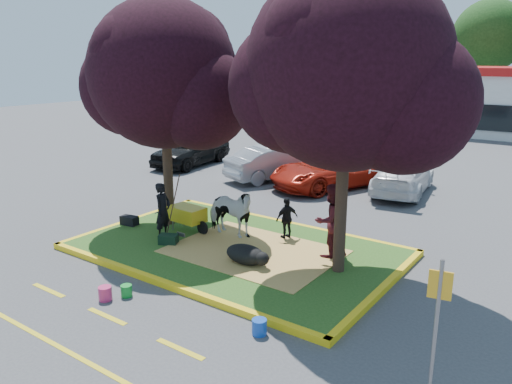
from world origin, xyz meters
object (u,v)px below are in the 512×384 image
Objects in this scene: calf at (246,254)px; car_black at (191,149)px; car_silver at (274,163)px; cow at (229,212)px; bucket_blue at (259,327)px; handler at (163,211)px; bucket_green at (126,291)px; sign_post at (437,320)px; wheelbarrow at (188,214)px; bucket_pink at (105,293)px.

car_black is at bearing 149.32° from calf.
car_black is 1.09× the size of car_silver.
cow is 5.02m from bucket_blue.
handler is (-1.43, -1.14, 0.08)m from cow.
handler reaches higher than bucket_green.
cow is at bearing 135.48° from car_silver.
car_silver reaches higher than bucket_green.
car_silver is at bearing 0.05° from handler.
sign_post is 7.71× the size of bucket_blue.
car_black is at bearing 136.06° from wheelbarrow.
car_silver is (-3.35, 10.90, 0.57)m from bucket_green.
cow reaches higher than car_silver.
calf is at bearing -104.58° from handler.
calf is at bearing -15.02° from wheelbarrow.
cow is 0.71× the size of sign_post.
handler reaches higher than car_black.
cow is 4.38m from bucket_pink.
cow reaches higher than bucket_pink.
cow reaches higher than wheelbarrow.
bucket_green is 0.06× the size of car_silver.
car_silver reaches higher than wheelbarrow.
bucket_pink is (-1.48, -3.02, -0.23)m from calf.
wheelbarrow is at bearing 171.72° from calf.
wheelbarrow is 8.68m from sign_post.
car_black is at bearing 47.64° from cow.
car_silver is (-1.79, 7.28, 0.06)m from wheelbarrow.
cow reaches higher than bucket_blue.
handler is 0.88m from wheelbarrow.
sign_post reaches higher than calf.
sign_post is 14.46m from car_silver.
sign_post is 18.18m from car_black.
calf is 3.58× the size of bucket_pink.
calf is 2.98m from wheelbarrow.
wheelbarrow reaches higher than bucket_green.
wheelbarrow is at bearing 146.03° from bucket_blue.
bucket_green is (0.27, -3.95, -0.72)m from cow.
handler is at bearing 121.28° from bucket_green.
car_black is (-7.98, 11.42, 0.63)m from bucket_pink.
bucket_pink is at bearing -105.26° from calf.
cow reaches higher than bucket_green.
car_silver is (4.86, -0.14, -0.09)m from car_black.
wheelbarrow reaches higher than calf.
cow is 5.50× the size of bucket_blue.
bucket_green is 0.06× the size of car_black.
wheelbarrow is 7.50m from car_silver.
car_silver is (-9.74, 10.67, -0.72)m from sign_post.
bucket_green is 0.85× the size of bucket_pink.
bucket_blue is at bearing -29.79° from wheelbarrow.
cow is 6.38× the size of bucket_green.
car_black is (-6.66, 7.42, 0.15)m from wheelbarrow.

